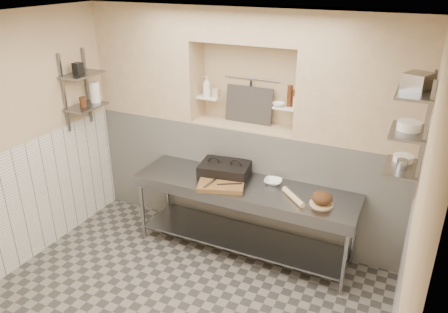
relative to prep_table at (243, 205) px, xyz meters
The scene contains 47 objects.
floor 1.39m from the prep_table, 100.79° to the right, with size 4.00×3.90×0.10m, color #69635D.
ceiling 2.51m from the prep_table, 100.79° to the right, with size 4.00×3.90×0.10m, color silver.
wall_left 2.67m from the prep_table, 152.53° to the right, with size 0.10×3.90×2.80m, color tan.
wall_right 2.30m from the prep_table, 32.96° to the right, with size 0.10×3.90×2.80m, color tan.
wall_back 1.14m from the prep_table, 105.43° to the left, with size 4.00×0.10×2.80m, color tan.
backwall_lower 0.61m from the prep_table, 111.69° to the left, with size 4.00×0.40×1.40m, color silver.
alcove_sill 0.98m from the prep_table, 111.69° to the left, with size 1.30×0.40×0.02m, color tan.
backwall_pillar_left 2.20m from the prep_table, 159.92° to the left, with size 1.35×0.40×1.40m, color tan.
backwall_pillar_right 1.91m from the prep_table, 27.27° to the left, with size 1.35×0.40×1.40m, color tan.
backwall_header 2.05m from the prep_table, 111.69° to the left, with size 1.30×0.40×0.40m, color tan.
wainscot_left 2.51m from the prep_table, 151.89° to the right, with size 0.02×3.90×1.40m, color silver.
alcove_shelf_left 1.40m from the prep_table, 142.00° to the left, with size 0.28×0.16×0.03m, color white.
alcove_shelf_right 1.23m from the prep_table, 64.15° to the left, with size 0.28×0.16×0.03m, color white.
utensil_rail 1.52m from the prep_table, 107.01° to the left, with size 0.02×0.02×0.70m, color gray.
hanging_steel 1.36m from the prep_table, 107.46° to the left, with size 0.02×0.02×0.30m, color black.
splash_panel 1.22m from the prep_table, 108.68° to the left, with size 0.60×0.02×0.45m, color #383330.
shelf_rail_left_a 2.49m from the prep_table, behind, with size 0.03×0.03×0.95m, color slate.
shelf_rail_left_b 2.51m from the prep_table, behind, with size 0.03×0.03×0.95m, color slate.
wall_shelf_left_lower 2.28m from the prep_table, behind, with size 0.30×0.50×0.03m, color slate.
wall_shelf_left_upper 2.48m from the prep_table, behind, with size 0.30×0.50×0.03m, color slate.
shelf_rail_right_a 2.13m from the prep_table, ahead, with size 0.03×0.03×1.05m, color slate.
shelf_rail_right_b 2.15m from the prep_table, 10.78° to the right, with size 0.03×0.03×1.05m, color slate.
wall_shelf_right_lower 1.83m from the prep_table, ahead, with size 0.30×0.50×0.03m, color slate.
wall_shelf_right_mid 2.02m from the prep_table, ahead, with size 0.30×0.50×0.03m, color slate.
wall_shelf_right_upper 2.25m from the prep_table, ahead, with size 0.30×0.50×0.03m, color slate.
prep_table is the anchor object (origin of this frame).
panini_press 0.47m from the prep_table, 155.40° to the left, with size 0.63×0.50×0.16m.
cutting_board 0.38m from the prep_table, 148.58° to the right, with size 0.51×0.36×0.05m, color brown.
knife_blade 0.35m from the prep_table, 132.86° to the right, with size 0.28×0.03×0.01m, color gray.
tongs 0.50m from the prep_table, 146.46° to the right, with size 0.02×0.02×0.25m, color gray.
mixing_bowl 0.44m from the prep_table, 32.46° to the left, with size 0.20×0.20×0.05m, color white.
rolling_pin 0.68m from the prep_table, ahead, with size 0.06×0.06×0.40m, color beige.
bread_board 0.95m from the prep_table, ahead, with size 0.25×0.25×0.01m, color beige.
bread_loaf 0.97m from the prep_table, ahead, with size 0.22×0.22×0.13m, color #4C2D19.
bottle_soap 1.51m from the prep_table, 143.20° to the left, with size 0.10×0.10×0.25m, color white.
jar_alcove 1.40m from the prep_table, 137.57° to the left, with size 0.07×0.07×0.11m, color tan.
bowl_alcove 1.23m from the prep_table, 70.55° to the left, with size 0.14×0.14×0.04m, color white.
condiment_a 1.36m from the prep_table, 57.94° to the left, with size 0.06×0.06×0.20m, color #45210F.
condiment_b 1.37m from the prep_table, 62.84° to the left, with size 0.06×0.06×0.25m, color #45210F.
condiment_c 1.33m from the prep_table, 54.92° to the left, with size 0.08×0.08×0.13m, color white.
jug_left 2.34m from the prep_table, behind, with size 0.13×0.13×0.26m, color white.
jar_left 2.32m from the prep_table, behind, with size 0.08×0.08×0.12m, color #45210F.
box_left_upper 2.52m from the prep_table, behind, with size 0.10×0.10×0.14m, color black.
bowl_right 1.85m from the prep_table, ahead, with size 0.19×0.19×0.06m, color white.
canister_right 1.87m from the prep_table, ahead, with size 0.10×0.10×0.10m, color gray.
bowl_right_mid 2.05m from the prep_table, ahead, with size 0.21×0.21×0.08m, color white.
basket_right 2.31m from the prep_table, ahead, with size 0.19×0.24×0.15m, color gray.
Camera 1 is at (1.91, -2.91, 3.19)m, focal length 35.00 mm.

